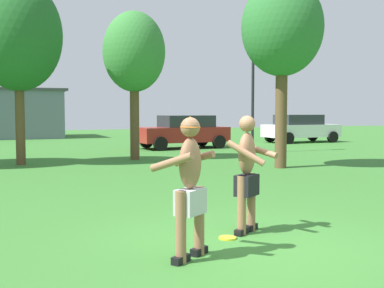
{
  "coord_description": "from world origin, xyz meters",
  "views": [
    {
      "loc": [
        -3.13,
        -5.62,
        1.8
      ],
      "look_at": [
        -0.33,
        1.15,
        1.29
      ],
      "focal_mm": 44.93,
      "sensor_mm": 36.0,
      "label": 1
    }
  ],
  "objects_px": {
    "lamp_post": "(253,73)",
    "tree_behind_players": "(134,53)",
    "player_in_black": "(247,171)",
    "tree_left_field": "(282,29)",
    "car_white_far_end": "(300,128)",
    "car_red_mid_lot": "(183,131)",
    "tree_right_field": "(18,35)",
    "player_with_cap": "(190,181)",
    "frisbee": "(228,238)"
  },
  "relations": [
    {
      "from": "lamp_post",
      "to": "tree_behind_players",
      "type": "distance_m",
      "value": 5.47
    },
    {
      "from": "player_with_cap",
      "to": "car_white_far_end",
      "type": "height_order",
      "value": "player_with_cap"
    },
    {
      "from": "player_with_cap",
      "to": "car_white_far_end",
      "type": "xyz_separation_m",
      "value": [
        13.99,
        17.58,
        -0.13
      ]
    },
    {
      "from": "lamp_post",
      "to": "tree_left_field",
      "type": "distance_m",
      "value": 5.45
    },
    {
      "from": "car_white_far_end",
      "to": "tree_right_field",
      "type": "bearing_deg",
      "value": -158.75
    },
    {
      "from": "player_in_black",
      "to": "car_white_far_end",
      "type": "xyz_separation_m",
      "value": [
        12.74,
        16.74,
        -0.09
      ]
    },
    {
      "from": "player_with_cap",
      "to": "tree_left_field",
      "type": "height_order",
      "value": "tree_left_field"
    },
    {
      "from": "car_white_far_end",
      "to": "tree_left_field",
      "type": "bearing_deg",
      "value": -127.92
    },
    {
      "from": "car_white_far_end",
      "to": "player_with_cap",
      "type": "bearing_deg",
      "value": -128.52
    },
    {
      "from": "car_white_far_end",
      "to": "tree_right_field",
      "type": "distance_m",
      "value": 16.83
    },
    {
      "from": "tree_left_field",
      "to": "player_in_black",
      "type": "bearing_deg",
      "value": -126.28
    },
    {
      "from": "player_with_cap",
      "to": "tree_left_field",
      "type": "bearing_deg",
      "value": 50.7
    },
    {
      "from": "car_red_mid_lot",
      "to": "tree_right_field",
      "type": "bearing_deg",
      "value": -149.44
    },
    {
      "from": "frisbee",
      "to": "lamp_post",
      "type": "bearing_deg",
      "value": 58.96
    },
    {
      "from": "player_in_black",
      "to": "tree_right_field",
      "type": "xyz_separation_m",
      "value": [
        -2.61,
        10.77,
        3.35
      ]
    },
    {
      "from": "player_in_black",
      "to": "tree_behind_players",
      "type": "height_order",
      "value": "tree_behind_players"
    },
    {
      "from": "car_red_mid_lot",
      "to": "tree_left_field",
      "type": "bearing_deg",
      "value": -90.44
    },
    {
      "from": "player_with_cap",
      "to": "car_red_mid_lot",
      "type": "relative_size",
      "value": 0.39
    },
    {
      "from": "frisbee",
      "to": "car_white_far_end",
      "type": "bearing_deg",
      "value": 52.17
    },
    {
      "from": "car_red_mid_lot",
      "to": "car_white_far_end",
      "type": "bearing_deg",
      "value": 10.83
    },
    {
      "from": "tree_right_field",
      "to": "tree_behind_players",
      "type": "xyz_separation_m",
      "value": [
        3.99,
        0.22,
        -0.37
      ]
    },
    {
      "from": "car_white_far_end",
      "to": "tree_left_field",
      "type": "distance_m",
      "value": 13.19
    },
    {
      "from": "tree_left_field",
      "to": "lamp_post",
      "type": "bearing_deg",
      "value": 69.85
    },
    {
      "from": "tree_left_field",
      "to": "tree_behind_players",
      "type": "relative_size",
      "value": 1.09
    },
    {
      "from": "tree_right_field",
      "to": "car_white_far_end",
      "type": "bearing_deg",
      "value": 21.25
    },
    {
      "from": "car_red_mid_lot",
      "to": "player_in_black",
      "type": "bearing_deg",
      "value": -108.1
    },
    {
      "from": "player_with_cap",
      "to": "tree_right_field",
      "type": "bearing_deg",
      "value": 96.66
    },
    {
      "from": "player_with_cap",
      "to": "tree_right_field",
      "type": "height_order",
      "value": "tree_right_field"
    },
    {
      "from": "player_with_cap",
      "to": "car_red_mid_lot",
      "type": "bearing_deg",
      "value": 68.81
    },
    {
      "from": "frisbee",
      "to": "tree_left_field",
      "type": "height_order",
      "value": "tree_left_field"
    },
    {
      "from": "frisbee",
      "to": "car_white_far_end",
      "type": "xyz_separation_m",
      "value": [
        13.16,
        16.95,
        0.81
      ]
    },
    {
      "from": "player_with_cap",
      "to": "car_white_far_end",
      "type": "bearing_deg",
      "value": 51.48
    },
    {
      "from": "car_red_mid_lot",
      "to": "tree_behind_players",
      "type": "relative_size",
      "value": 0.81
    },
    {
      "from": "player_in_black",
      "to": "car_red_mid_lot",
      "type": "xyz_separation_m",
      "value": [
        4.99,
        15.26,
        -0.09
      ]
    },
    {
      "from": "tree_right_field",
      "to": "player_in_black",
      "type": "bearing_deg",
      "value": -76.37
    },
    {
      "from": "tree_behind_players",
      "to": "player_with_cap",
      "type": "bearing_deg",
      "value": -102.55
    },
    {
      "from": "player_in_black",
      "to": "car_white_far_end",
      "type": "bearing_deg",
      "value": 52.73
    },
    {
      "from": "player_in_black",
      "to": "car_white_far_end",
      "type": "distance_m",
      "value": 21.04
    },
    {
      "from": "lamp_post",
      "to": "tree_left_field",
      "type": "height_order",
      "value": "tree_left_field"
    },
    {
      "from": "lamp_post",
      "to": "tree_right_field",
      "type": "xyz_separation_m",
      "value": [
        -9.38,
        -0.98,
        0.87
      ]
    },
    {
      "from": "player_with_cap",
      "to": "lamp_post",
      "type": "bearing_deg",
      "value": 57.48
    },
    {
      "from": "player_in_black",
      "to": "tree_left_field",
      "type": "distance_m",
      "value": 8.99
    },
    {
      "from": "player_in_black",
      "to": "tree_behind_players",
      "type": "relative_size",
      "value": 0.32
    },
    {
      "from": "car_red_mid_lot",
      "to": "car_white_far_end",
      "type": "distance_m",
      "value": 7.89
    },
    {
      "from": "lamp_post",
      "to": "player_with_cap",
      "type": "bearing_deg",
      "value": -122.52
    },
    {
      "from": "player_with_cap",
      "to": "tree_right_field",
      "type": "relative_size",
      "value": 0.28
    },
    {
      "from": "tree_behind_players",
      "to": "tree_left_field",
      "type": "bearing_deg",
      "value": -50.37
    },
    {
      "from": "car_white_far_end",
      "to": "tree_right_field",
      "type": "xyz_separation_m",
      "value": [
        -15.35,
        -5.97,
        3.44
      ]
    },
    {
      "from": "player_with_cap",
      "to": "tree_right_field",
      "type": "distance_m",
      "value": 12.15
    },
    {
      "from": "player_in_black",
      "to": "tree_right_field",
      "type": "bearing_deg",
      "value": 103.63
    }
  ]
}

